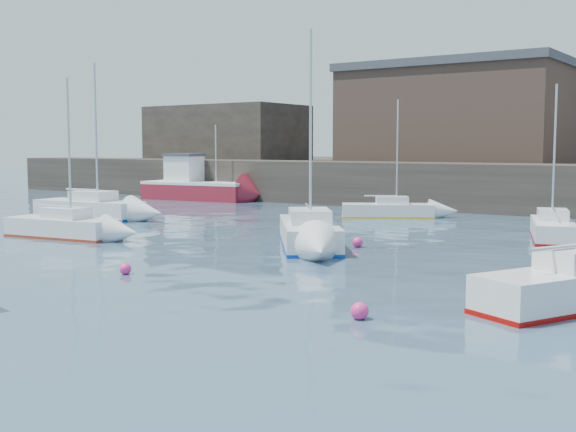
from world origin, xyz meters
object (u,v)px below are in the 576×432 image
Objects in this scene: fishing_boat at (195,185)px; sailboat_a at (63,227)px; sailboat_h at (388,210)px; buoy_mid at (360,319)px; buoy_near at (126,274)px; buoy_far at (357,247)px; sailboat_f at (553,229)px; sailboat_e at (90,208)px; sailboat_c at (571,287)px; sailboat_b at (309,233)px.

sailboat_a is (11.00, -20.87, -0.61)m from fishing_boat.
sailboat_a is 18.48m from sailboat_h.
fishing_boat is 20.70× the size of buoy_mid.
buoy_near is 10.23m from buoy_far.
sailboat_f is 17.82m from buoy_mid.
sailboat_e is 20.12× the size of buoy_mid.
buoy_mid is (10.86, -22.62, -0.44)m from sailboat_h.
sailboat_h is at bearing 36.42° from sailboat_e.
fishing_boat is 1.25× the size of sailboat_c.
sailboat_e is 18.59m from buoy_far.
fishing_boat is 40.20m from sailboat_c.
fishing_boat is at bearing 117.80° from sailboat_a.
sailboat_e reaches higher than sailboat_c.
sailboat_b is 0.99× the size of sailboat_e.
fishing_boat is at bearing 128.41° from buoy_near.
buoy_far is (-9.95, 6.66, -0.55)m from sailboat_c.
sailboat_b reaches higher than buoy_mid.
sailboat_c is at bearing -33.79° from buoy_far.
buoy_mid is (18.50, -5.80, -0.50)m from sailboat_a.
sailboat_c is (33.28, -22.53, -0.56)m from fishing_boat.
fishing_boat is 1.03× the size of sailboat_e.
fishing_boat is 30.51m from sailboat_f.
sailboat_a is 0.82× the size of sailboat_b.
sailboat_c is 0.82× the size of sailboat_e.
sailboat_b is at bearing -133.55° from sailboat_f.
sailboat_f reaches higher than buoy_far.
buoy_near is at bearing -166.37° from sailboat_c.
sailboat_b is 13.13m from sailboat_h.
sailboat_f is at bearing 33.45° from sailboat_a.
sailboat_a is at bearing -159.17° from sailboat_b.
sailboat_f is 16.32× the size of buoy_far.
sailboat_c is at bearing -73.35° from sailboat_f.
sailboat_f is at bearing 12.46° from sailboat_e.
sailboat_a is 1.04× the size of sailboat_f.
sailboat_h is 12.74m from buoy_far.
sailboat_c reaches higher than buoy_far.
fishing_boat is 1.32× the size of sailboat_f.
buoy_far is at bearing 146.21° from sailboat_c.
sailboat_e is 1.28× the size of sailboat_f.
fishing_boat is 15.04m from sailboat_e.
fishing_boat reaches higher than buoy_mid.
sailboat_f is 15.71× the size of buoy_mid.
buoy_near is at bearing -51.59° from fishing_boat.
sailboat_e is 23.32× the size of buoy_near.
sailboat_f is at bearing 106.65° from sailboat_c.
sailboat_c reaches higher than sailboat_a.
sailboat_e is (4.83, -14.23, -0.54)m from fishing_boat.
sailboat_b is at bearing 154.01° from sailboat_c.
sailboat_h is (7.64, 16.82, -0.06)m from sailboat_a.
sailboat_a is 18.89× the size of buoy_near.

